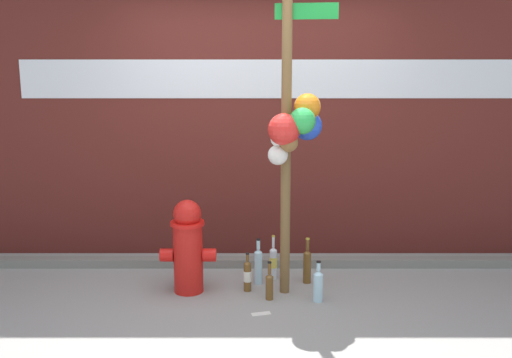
{
  "coord_description": "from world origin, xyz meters",
  "views": [
    {
      "loc": [
        0.0,
        -3.94,
        1.85
      ],
      "look_at": [
        0.01,
        0.52,
        0.96
      ],
      "focal_mm": 39.88,
      "sensor_mm": 36.0,
      "label": 1
    }
  ],
  "objects_px": {
    "bottle_1": "(317,285)",
    "bottle_5": "(257,265)",
    "memorial_post": "(292,105)",
    "bottle_0": "(269,285)",
    "fire_hydrant": "(187,246)",
    "bottle_2": "(306,265)",
    "bottle_4": "(247,275)",
    "bottle_3": "(272,262)"
  },
  "relations": [
    {
      "from": "memorial_post",
      "to": "fire_hydrant",
      "type": "relative_size",
      "value": 3.49
    },
    {
      "from": "bottle_1",
      "to": "bottle_3",
      "type": "xyz_separation_m",
      "value": [
        -0.34,
        0.5,
        0.01
      ]
    },
    {
      "from": "memorial_post",
      "to": "bottle_1",
      "type": "height_order",
      "value": "memorial_post"
    },
    {
      "from": "bottle_1",
      "to": "bottle_4",
      "type": "bearing_deg",
      "value": 159.16
    },
    {
      "from": "bottle_3",
      "to": "bottle_5",
      "type": "bearing_deg",
      "value": -137.4
    },
    {
      "from": "bottle_0",
      "to": "bottle_2",
      "type": "relative_size",
      "value": 0.79
    },
    {
      "from": "bottle_2",
      "to": "bottle_5",
      "type": "height_order",
      "value": "same"
    },
    {
      "from": "memorial_post",
      "to": "bottle_3",
      "type": "bearing_deg",
      "value": 112.19
    },
    {
      "from": "fire_hydrant",
      "to": "bottle_1",
      "type": "bearing_deg",
      "value": -11.15
    },
    {
      "from": "memorial_post",
      "to": "bottle_5",
      "type": "distance_m",
      "value": 1.43
    },
    {
      "from": "bottle_5",
      "to": "bottle_1",
      "type": "bearing_deg",
      "value": -38.47
    },
    {
      "from": "bottle_4",
      "to": "bottle_5",
      "type": "xyz_separation_m",
      "value": [
        0.09,
        0.16,
        0.03
      ]
    },
    {
      "from": "fire_hydrant",
      "to": "bottle_0",
      "type": "bearing_deg",
      "value": -14.28
    },
    {
      "from": "bottle_0",
      "to": "bottle_3",
      "type": "relative_size",
      "value": 0.8
    },
    {
      "from": "memorial_post",
      "to": "bottle_0",
      "type": "distance_m",
      "value": 1.45
    },
    {
      "from": "bottle_0",
      "to": "bottle_4",
      "type": "relative_size",
      "value": 0.96
    },
    {
      "from": "bottle_2",
      "to": "bottle_5",
      "type": "xyz_separation_m",
      "value": [
        -0.42,
        -0.02,
        0.01
      ]
    },
    {
      "from": "bottle_1",
      "to": "bottle_5",
      "type": "height_order",
      "value": "bottle_5"
    },
    {
      "from": "bottle_1",
      "to": "bottle_5",
      "type": "distance_m",
      "value": 0.61
    },
    {
      "from": "memorial_post",
      "to": "bottle_2",
      "type": "distance_m",
      "value": 1.42
    },
    {
      "from": "fire_hydrant",
      "to": "bottle_0",
      "type": "relative_size",
      "value": 2.47
    },
    {
      "from": "bottle_3",
      "to": "memorial_post",
      "type": "bearing_deg",
      "value": -67.81
    },
    {
      "from": "bottle_1",
      "to": "bottle_0",
      "type": "bearing_deg",
      "value": 174.41
    },
    {
      "from": "fire_hydrant",
      "to": "bottle_2",
      "type": "relative_size",
      "value": 1.94
    },
    {
      "from": "bottle_0",
      "to": "bottle_5",
      "type": "relative_size",
      "value": 0.79
    },
    {
      "from": "fire_hydrant",
      "to": "bottle_2",
      "type": "bearing_deg",
      "value": 10.62
    },
    {
      "from": "bottle_1",
      "to": "bottle_2",
      "type": "relative_size",
      "value": 0.84
    },
    {
      "from": "bottle_0",
      "to": "bottle_2",
      "type": "height_order",
      "value": "bottle_2"
    },
    {
      "from": "bottle_2",
      "to": "bottle_3",
      "type": "relative_size",
      "value": 1.02
    },
    {
      "from": "fire_hydrant",
      "to": "bottle_0",
      "type": "height_order",
      "value": "fire_hydrant"
    },
    {
      "from": "bottle_3",
      "to": "fire_hydrant",
      "type": "bearing_deg",
      "value": -157.76
    },
    {
      "from": "bottle_5",
      "to": "bottle_0",
      "type": "bearing_deg",
      "value": -75.44
    },
    {
      "from": "bottle_4",
      "to": "bottle_5",
      "type": "height_order",
      "value": "bottle_5"
    },
    {
      "from": "bottle_2",
      "to": "bottle_3",
      "type": "distance_m",
      "value": 0.31
    },
    {
      "from": "bottle_2",
      "to": "bottle_4",
      "type": "bearing_deg",
      "value": -160.61
    },
    {
      "from": "memorial_post",
      "to": "bottle_1",
      "type": "distance_m",
      "value": 1.44
    },
    {
      "from": "bottle_1",
      "to": "bottle_5",
      "type": "relative_size",
      "value": 0.84
    },
    {
      "from": "bottle_3",
      "to": "bottle_5",
      "type": "distance_m",
      "value": 0.18
    },
    {
      "from": "bottle_3",
      "to": "bottle_4",
      "type": "distance_m",
      "value": 0.36
    },
    {
      "from": "bottle_0",
      "to": "bottle_1",
      "type": "bearing_deg",
      "value": -5.59
    },
    {
      "from": "memorial_post",
      "to": "bottle_4",
      "type": "height_order",
      "value": "memorial_post"
    },
    {
      "from": "memorial_post",
      "to": "bottle_1",
      "type": "xyz_separation_m",
      "value": [
        0.21,
        -0.16,
        -1.41
      ]
    }
  ]
}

